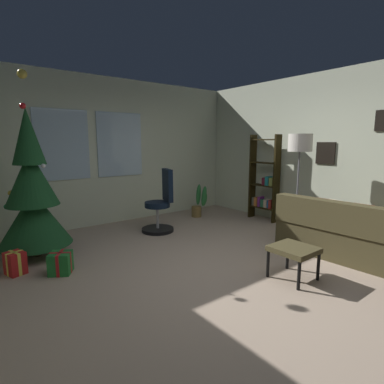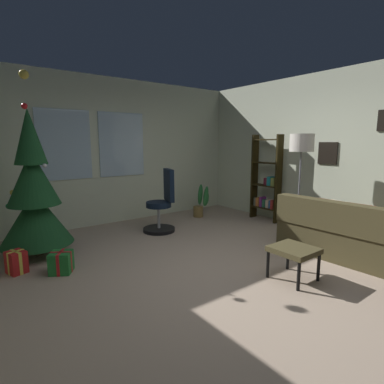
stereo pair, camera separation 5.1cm
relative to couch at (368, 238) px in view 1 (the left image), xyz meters
The scene contains 12 objects.
ground_plane 2.07m from the couch, 157.36° to the left, with size 5.29×6.18×0.10m, color tan.
wall_back_with_windows 4.50m from the couch, 115.90° to the left, with size 5.29×0.12×2.75m.
wall_right_with_frames 1.57m from the couch, 44.23° to the left, with size 0.12×6.18×2.75m.
couch is the anchor object (origin of this frame).
footstool 1.37m from the couch, 169.49° to the left, with size 0.44×0.47×0.38m.
holiday_tree 4.57m from the couch, 140.70° to the left, with size 0.95×0.95×2.47m.
gift_box_red 4.52m from the couch, 148.49° to the left, with size 0.24×0.26×0.28m.
gift_box_green 3.99m from the couch, 149.08° to the left, with size 0.33×0.33×0.26m.
office_chair 3.19m from the couch, 118.54° to the left, with size 0.56×0.56×1.10m.
bookshelf 2.32m from the couch, 76.15° to the left, with size 0.18×0.64×1.70m.
floor_lamp 1.64m from the couch, 85.75° to the left, with size 0.38×0.38×1.69m.
potted_plant 3.25m from the couch, 95.05° to the left, with size 0.39×0.35×0.67m.
Camera 1 is at (-2.42, -2.43, 1.56)m, focal length 28.47 mm.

